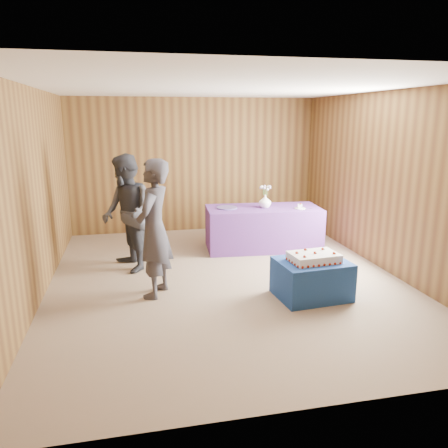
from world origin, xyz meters
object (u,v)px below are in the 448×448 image
object	(u,v)px
sheet_cake	(314,257)
guest_left	(154,229)
serving_table	(263,228)
vase	(265,201)
cake_table	(312,279)
guest_right	(127,213)

from	to	relation	value
sheet_cake	guest_left	world-z (taller)	guest_left
serving_table	vase	xyz separation A→B (m)	(0.02, -0.01, 0.49)
sheet_cake	vase	distance (m)	2.29
vase	guest_left	xyz separation A→B (m)	(-2.04, -1.74, 0.04)
vase	cake_table	bearing A→B (deg)	-91.18
guest_left	guest_right	bearing A→B (deg)	-137.97
serving_table	vase	bearing A→B (deg)	-18.62
cake_table	guest_right	size ratio (longest dim) A/B	0.50
serving_table	guest_left	xyz separation A→B (m)	(-2.02, -1.75, 0.53)
guest_right	guest_left	bearing A→B (deg)	0.04
sheet_cake	guest_right	world-z (taller)	guest_right
sheet_cake	guest_right	distance (m)	2.87
sheet_cake	guest_left	distance (m)	2.10
serving_table	sheet_cake	bearing A→B (deg)	-86.11
cake_table	guest_left	distance (m)	2.16
serving_table	guest_right	world-z (taller)	guest_right
cake_table	vase	xyz separation A→B (m)	(0.05, 2.24, 0.61)
serving_table	guest_right	distance (m)	2.51
cake_table	sheet_cake	distance (m)	0.31
cake_table	sheet_cake	xyz separation A→B (m)	(0.00, -0.03, 0.31)
cake_table	sheet_cake	size ratio (longest dim) A/B	1.33
cake_table	vase	distance (m)	2.33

